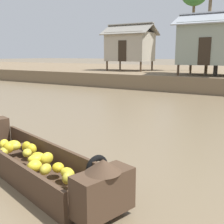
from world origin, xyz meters
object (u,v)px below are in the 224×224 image
object	(u,v)px
banana_boat	(30,159)
stilt_house_mid_left	(211,43)
vendor_person	(216,62)
stilt_house_left	(130,46)

from	to	relation	value
banana_boat	stilt_house_mid_left	xyz separation A→B (m)	(-0.17, 17.01, 3.00)
stilt_house_mid_left	vendor_person	distance (m)	1.54
stilt_house_left	banana_boat	bearing A→B (deg)	-67.97
stilt_house_left	stilt_house_mid_left	distance (m)	8.07
banana_boat	stilt_house_left	bearing A→B (deg)	112.03
banana_boat	stilt_house_mid_left	distance (m)	17.28
banana_boat	stilt_house_left	xyz separation A→B (m)	(-7.86, 19.43, 2.96)
stilt_house_left	vendor_person	size ratio (longest dim) A/B	2.73
stilt_house_mid_left	vendor_person	xyz separation A→B (m)	(0.56, -0.60, -1.31)
banana_boat	vendor_person	xyz separation A→B (m)	(0.39, 16.41, 1.69)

